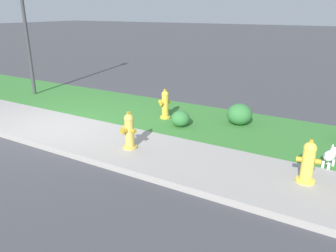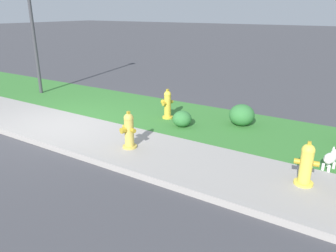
{
  "view_description": "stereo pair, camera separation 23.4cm",
  "coord_description": "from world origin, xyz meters",
  "px_view_note": "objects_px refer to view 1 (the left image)",
  "views": [
    {
      "loc": [
        6.1,
        -5.09,
        2.72
      ],
      "look_at": [
        2.8,
        0.52,
        0.4
      ],
      "focal_mm": 35.0,
      "sensor_mm": 36.0,
      "label": 1
    },
    {
      "loc": [
        6.29,
        -4.97,
        2.72
      ],
      "look_at": [
        2.8,
        0.52,
        0.4
      ],
      "focal_mm": 35.0,
      "sensor_mm": 36.0,
      "label": 2
    }
  ],
  "objects_px": {
    "fire_hydrant_mid_block": "(129,131)",
    "shrub_bush_far_verge": "(180,119)",
    "small_white_dog": "(330,155)",
    "shrub_bush_near_lamp": "(239,114)",
    "fire_hydrant_at_driveway": "(308,162)",
    "fire_hydrant_across_street": "(165,104)"
  },
  "relations": [
    {
      "from": "fire_hydrant_at_driveway",
      "to": "small_white_dog",
      "type": "height_order",
      "value": "fire_hydrant_at_driveway"
    },
    {
      "from": "fire_hydrant_at_driveway",
      "to": "fire_hydrant_across_street",
      "type": "bearing_deg",
      "value": 144.17
    },
    {
      "from": "fire_hydrant_mid_block",
      "to": "shrub_bush_near_lamp",
      "type": "relative_size",
      "value": 1.28
    },
    {
      "from": "shrub_bush_near_lamp",
      "to": "small_white_dog",
      "type": "bearing_deg",
      "value": -32.68
    },
    {
      "from": "fire_hydrant_at_driveway",
      "to": "shrub_bush_far_verge",
      "type": "height_order",
      "value": "fire_hydrant_at_driveway"
    },
    {
      "from": "small_white_dog",
      "to": "shrub_bush_far_verge",
      "type": "distance_m",
      "value": 3.44
    },
    {
      "from": "fire_hydrant_across_street",
      "to": "small_white_dog",
      "type": "height_order",
      "value": "fire_hydrant_across_street"
    },
    {
      "from": "small_white_dog",
      "to": "shrub_bush_far_verge",
      "type": "xyz_separation_m",
      "value": [
        -3.4,
        0.54,
        -0.02
      ]
    },
    {
      "from": "fire_hydrant_across_street",
      "to": "fire_hydrant_mid_block",
      "type": "relative_size",
      "value": 0.99
    },
    {
      "from": "fire_hydrant_at_driveway",
      "to": "fire_hydrant_across_street",
      "type": "height_order",
      "value": "fire_hydrant_across_street"
    },
    {
      "from": "fire_hydrant_at_driveway",
      "to": "fire_hydrant_mid_block",
      "type": "distance_m",
      "value": 3.39
    },
    {
      "from": "fire_hydrant_mid_block",
      "to": "small_white_dog",
      "type": "xyz_separation_m",
      "value": [
        3.65,
        1.2,
        -0.16
      ]
    },
    {
      "from": "fire_hydrant_across_street",
      "to": "fire_hydrant_mid_block",
      "type": "bearing_deg",
      "value": -159.41
    },
    {
      "from": "fire_hydrant_across_street",
      "to": "shrub_bush_far_verge",
      "type": "distance_m",
      "value": 0.77
    },
    {
      "from": "fire_hydrant_at_driveway",
      "to": "shrub_bush_far_verge",
      "type": "relative_size",
      "value": 1.63
    },
    {
      "from": "shrub_bush_near_lamp",
      "to": "fire_hydrant_mid_block",
      "type": "bearing_deg",
      "value": -119.06
    },
    {
      "from": "shrub_bush_near_lamp",
      "to": "fire_hydrant_at_driveway",
      "type": "bearing_deg",
      "value": -49.53
    },
    {
      "from": "fire_hydrant_mid_block",
      "to": "shrub_bush_far_verge",
      "type": "xyz_separation_m",
      "value": [
        0.26,
        1.73,
        -0.19
      ]
    },
    {
      "from": "fire_hydrant_at_driveway",
      "to": "fire_hydrant_across_street",
      "type": "distance_m",
      "value": 4.16
    },
    {
      "from": "fire_hydrant_mid_block",
      "to": "small_white_dog",
      "type": "relative_size",
      "value": 1.69
    },
    {
      "from": "small_white_dog",
      "to": "shrub_bush_near_lamp",
      "type": "relative_size",
      "value": 0.76
    },
    {
      "from": "fire_hydrant_at_driveway",
      "to": "shrub_bush_near_lamp",
      "type": "xyz_separation_m",
      "value": [
        -1.92,
        2.25,
        -0.1
      ]
    }
  ]
}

